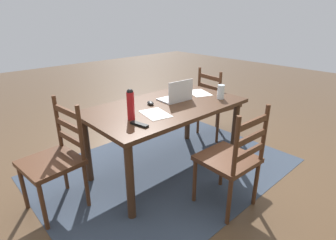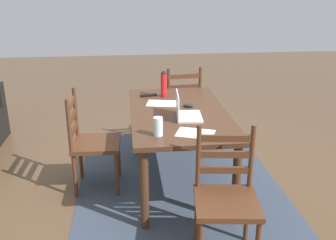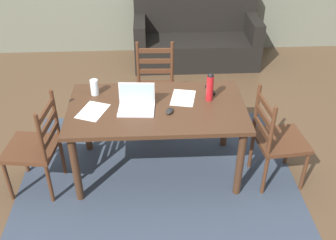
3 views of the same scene
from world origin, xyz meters
name	(u,v)px [view 3 (image 3 of 3)]	position (x,y,z in m)	size (l,w,h in m)	color
ground_plane	(158,169)	(0.00, 0.00, 0.00)	(14.00, 14.00, 0.00)	brown
area_rug	(158,168)	(0.00, 0.00, 0.00)	(2.65, 1.94, 0.01)	#333D4C
dining_table	(157,115)	(0.00, 0.00, 0.65)	(1.61, 0.90, 0.75)	#422819
chair_left_near	(36,147)	(-1.09, -0.19, 0.46)	(0.49, 0.49, 0.95)	#4C2B19
chair_right_near	(277,140)	(1.09, -0.18, 0.46)	(0.48, 0.48, 0.95)	#4C2B19
chair_far_head	(155,89)	(0.00, 0.82, 0.46)	(0.46, 0.46, 0.95)	#4C2B19
couch	(196,38)	(0.64, 2.50, 0.36)	(1.80, 0.80, 1.00)	black
laptop	(136,103)	(-0.18, -0.02, 0.80)	(0.34, 0.24, 0.23)	silver
water_bottle	(210,86)	(0.49, 0.09, 0.89)	(0.06, 0.06, 0.27)	red
drinking_glass	(94,87)	(-0.58, 0.24, 0.82)	(0.08, 0.08, 0.15)	silver
computer_mouse	(170,111)	(0.11, -0.11, 0.76)	(0.06, 0.10, 0.03)	black
tv_remote	(210,90)	(0.52, 0.25, 0.76)	(0.04, 0.17, 0.02)	black
paper_stack_left	(93,111)	(-0.57, -0.06, 0.75)	(0.21, 0.30, 0.00)	white
paper_stack_right	(183,98)	(0.25, 0.13, 0.75)	(0.21, 0.30, 0.00)	white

